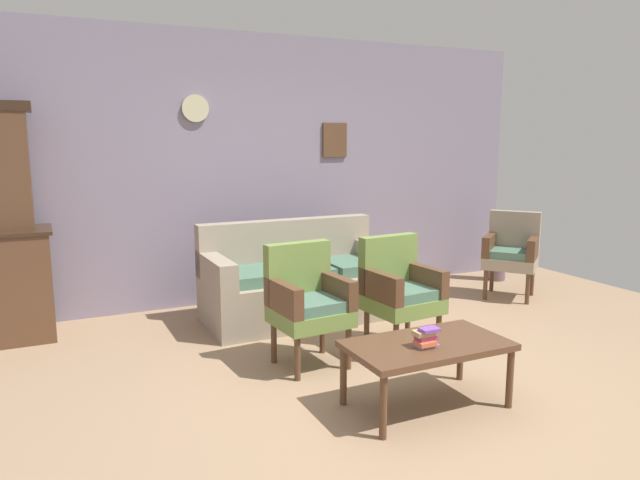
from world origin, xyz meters
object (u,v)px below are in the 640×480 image
wingback_chair_by_fireplace (511,250)px  book_stack_on_table (426,338)px  armchair_row_middle (399,288)px  floor_vase_by_wall (498,248)px  coffee_table (427,349)px  armchair_near_couch_end (307,299)px  floral_couch (298,284)px

wingback_chair_by_fireplace → book_stack_on_table: (-2.40, -1.84, -0.02)m
armchair_row_middle → floor_vase_by_wall: bearing=32.2°
coffee_table → floor_vase_by_wall: size_ratio=1.31×
armchair_near_couch_end → book_stack_on_table: bearing=-72.4°
wingback_chair_by_fireplace → floor_vase_by_wall: (0.39, 0.64, -0.12)m
floral_couch → floor_vase_by_wall: 2.76m
armchair_near_couch_end → wingback_chair_by_fireplace: same height
floral_couch → wingback_chair_by_fireplace: (2.34, -0.27, 0.17)m
armchair_row_middle → book_stack_on_table: bearing=-114.7°
floral_couch → coffee_table: floral_couch is taller
armchair_near_couch_end → floral_couch: bearing=70.2°
wingback_chair_by_fireplace → coffee_table: 2.95m
armchair_row_middle → armchair_near_couch_end: bearing=178.8°
book_stack_on_table → coffee_table: bearing=47.5°
floral_couch → wingback_chair_by_fireplace: 2.36m
floral_couch → armchair_row_middle: 1.18m
armchair_row_middle → coffee_table: (-0.41, -0.95, -0.12)m
armchair_near_couch_end → floor_vase_by_wall: 3.45m
floral_couch → floor_vase_by_wall: size_ratio=2.29×
floor_vase_by_wall → coffee_table: bearing=-138.6°
coffee_table → book_stack_on_table: size_ratio=6.76×
wingback_chair_by_fireplace → coffee_table: wingback_chair_by_fireplace is taller
wingback_chair_by_fireplace → coffee_table: bearing=-142.8°
floral_couch → coffee_table: bearing=-90.2°
armchair_near_couch_end → coffee_table: bearing=-68.3°
armchair_row_middle → floor_vase_by_wall: 2.76m
floor_vase_by_wall → floral_couch: bearing=-172.2°
coffee_table → book_stack_on_table: book_stack_on_table is taller
armchair_row_middle → book_stack_on_table: (-0.46, -1.01, -0.02)m
armchair_near_couch_end → book_stack_on_table: (0.33, -1.03, -0.02)m
armchair_row_middle → book_stack_on_table: size_ratio=6.09×
armchair_near_couch_end → armchair_row_middle: (0.79, -0.02, 0.00)m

